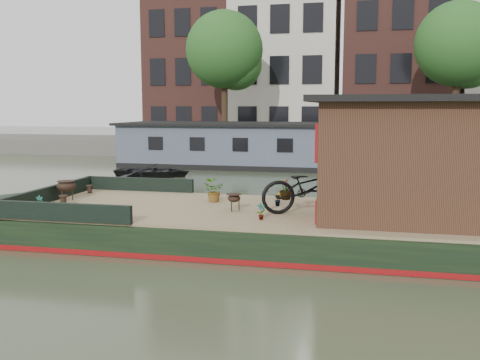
% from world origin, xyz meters
% --- Properties ---
extents(ground, '(120.00, 120.00, 0.00)m').
position_xyz_m(ground, '(0.00, 0.00, 0.00)').
color(ground, '#333F28').
rests_on(ground, ground).
extents(houseboat_hull, '(14.01, 4.02, 0.60)m').
position_xyz_m(houseboat_hull, '(-1.33, 0.00, 0.27)').
color(houseboat_hull, black).
rests_on(houseboat_hull, ground).
extents(houseboat_deck, '(11.80, 3.80, 0.05)m').
position_xyz_m(houseboat_deck, '(0.00, 0.00, 0.62)').
color(houseboat_deck, '#99855F').
rests_on(houseboat_deck, houseboat_hull).
extents(bow_bulwark, '(3.00, 4.00, 0.35)m').
position_xyz_m(bow_bulwark, '(-5.07, 0.00, 0.82)').
color(bow_bulwark, black).
rests_on(bow_bulwark, houseboat_deck).
extents(cabin, '(4.00, 3.50, 2.42)m').
position_xyz_m(cabin, '(2.19, 0.00, 1.88)').
color(cabin, black).
rests_on(cabin, houseboat_deck).
extents(bicycle, '(2.20, 1.47, 1.09)m').
position_xyz_m(bicycle, '(0.20, -0.08, 1.20)').
color(bicycle, black).
rests_on(bicycle, houseboat_deck).
extents(potted_plant_a, '(0.21, 0.20, 0.34)m').
position_xyz_m(potted_plant_a, '(-0.67, -0.99, 0.82)').
color(potted_plant_a, brown).
rests_on(potted_plant_a, houseboat_deck).
extents(potted_plant_b, '(0.17, 0.19, 0.29)m').
position_xyz_m(potted_plant_b, '(-0.58, 0.57, 0.79)').
color(potted_plant_b, brown).
rests_on(potted_plant_b, houseboat_deck).
extents(potted_plant_c, '(0.48, 0.41, 0.53)m').
position_xyz_m(potted_plant_c, '(-2.14, 0.75, 0.91)').
color(potted_plant_c, '#A1332E').
rests_on(potted_plant_c, houseboat_deck).
extents(potted_plant_d, '(0.35, 0.35, 0.52)m').
position_xyz_m(potted_plant_d, '(-0.52, 1.44, 0.91)').
color(potted_plant_d, brown).
rests_on(potted_plant_d, houseboat_deck).
extents(potted_plant_e, '(0.18, 0.18, 0.29)m').
position_xyz_m(potted_plant_e, '(-5.60, -0.91, 0.79)').
color(potted_plant_e, '#9A502D').
rests_on(potted_plant_e, houseboat_deck).
extents(brazier_front, '(0.44, 0.44, 0.37)m').
position_xyz_m(brazier_front, '(-1.40, -0.22, 0.83)').
color(brazier_front, black).
rests_on(brazier_front, houseboat_deck).
extents(brazier_rear, '(0.44, 0.44, 0.47)m').
position_xyz_m(brazier_rear, '(-5.60, 0.19, 0.89)').
color(brazier_rear, black).
rests_on(brazier_rear, houseboat_deck).
extents(bollard_port, '(0.18, 0.18, 0.20)m').
position_xyz_m(bollard_port, '(-5.60, 1.30, 0.75)').
color(bollard_port, black).
rests_on(bollard_port, houseboat_deck).
extents(bollard_stbd, '(0.20, 0.20, 0.23)m').
position_xyz_m(bollard_stbd, '(-5.31, -0.43, 0.76)').
color(bollard_stbd, black).
rests_on(bollard_stbd, houseboat_deck).
extents(dinghy, '(3.23, 2.36, 0.65)m').
position_xyz_m(dinghy, '(-7.19, 9.56, 0.33)').
color(dinghy, black).
rests_on(dinghy, ground).
extents(far_houseboat, '(20.40, 4.40, 2.11)m').
position_xyz_m(far_houseboat, '(0.00, 14.00, 0.97)').
color(far_houseboat, '#444E5B').
rests_on(far_houseboat, ground).
extents(quay, '(60.00, 6.00, 0.90)m').
position_xyz_m(quay, '(0.00, 20.50, 0.45)').
color(quay, '#47443F').
rests_on(quay, ground).
extents(townhouse_row, '(27.25, 8.00, 16.50)m').
position_xyz_m(townhouse_row, '(0.15, 27.50, 7.90)').
color(townhouse_row, '#582F27').
rests_on(townhouse_row, ground).
extents(tree_left, '(4.40, 4.40, 7.40)m').
position_xyz_m(tree_left, '(-6.36, 19.07, 5.89)').
color(tree_left, '#332316').
rests_on(tree_left, quay).
extents(tree_right, '(4.40, 4.40, 7.40)m').
position_xyz_m(tree_right, '(6.14, 19.07, 5.89)').
color(tree_right, '#332316').
rests_on(tree_right, quay).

